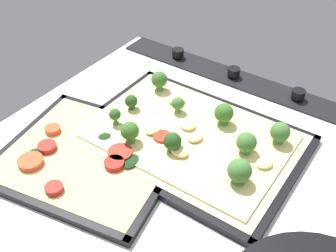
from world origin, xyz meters
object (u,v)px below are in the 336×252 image
(baking_tray_front, at_px, (189,141))
(broccoli_pizza, at_px, (192,136))
(veggie_pizza_back, at_px, (89,155))
(baking_tray_back, at_px, (90,158))

(baking_tray_front, height_order, broccoli_pizza, broccoli_pizza)
(broccoli_pizza, height_order, veggie_pizza_back, broccoli_pizza)
(baking_tray_front, xyz_separation_m, broccoli_pizza, (-0.00, -0.00, 0.01))
(broccoli_pizza, distance_m, veggie_pizza_back, 0.19)
(baking_tray_back, xyz_separation_m, veggie_pizza_back, (-0.00, 0.00, 0.01))
(baking_tray_front, bearing_deg, broccoli_pizza, -148.84)
(baking_tray_front, height_order, veggie_pizza_back, veggie_pizza_back)
(baking_tray_front, xyz_separation_m, veggie_pizza_back, (0.12, 0.14, 0.01))
(baking_tray_front, relative_size, veggie_pizza_back, 1.26)
(baking_tray_back, bearing_deg, baking_tray_front, -131.35)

